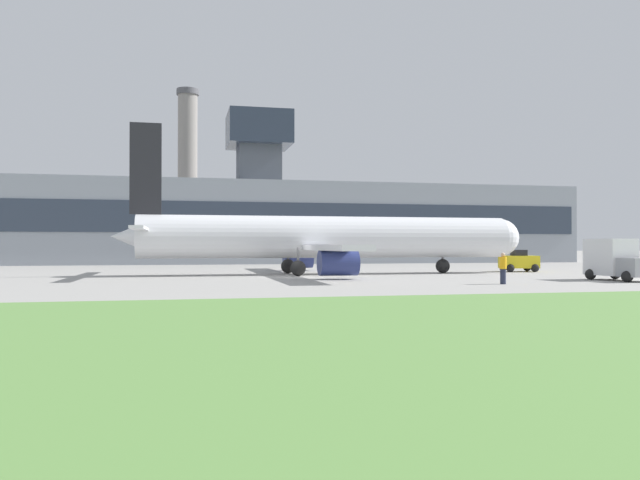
% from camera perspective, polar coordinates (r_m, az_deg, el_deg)
% --- Properties ---
extents(ground_plane, '(400.00, 400.00, 0.00)m').
position_cam_1_polar(ground_plane, '(44.39, -2.05, -3.38)').
color(ground_plane, '#999691').
extents(terminal_building, '(86.98, 11.10, 19.11)m').
position_cam_1_polar(terminal_building, '(79.81, -6.62, 1.82)').
color(terminal_building, '#8C939E').
rests_on(terminal_building, ground_plane).
extents(smokestack_left, '(3.84, 3.84, 29.35)m').
position_cam_1_polar(smokestack_left, '(110.90, -12.01, 6.02)').
color(smokestack_left, gray).
rests_on(smokestack_left, ground_plane).
extents(airplane, '(32.22, 26.60, 11.19)m').
position_cam_1_polar(airplane, '(48.21, 0.34, 0.18)').
color(airplane, silver).
rests_on(airplane, ground_plane).
extents(pushback_tug, '(3.26, 2.68, 1.86)m').
position_cam_1_polar(pushback_tug, '(55.67, 17.72, -1.94)').
color(pushback_tug, yellow).
rests_on(pushback_tug, ground_plane).
extents(baggage_truck, '(2.93, 4.60, 2.66)m').
position_cam_1_polar(baggage_truck, '(44.05, 25.50, -1.69)').
color(baggage_truck, gray).
rests_on(baggage_truck, ground_plane).
extents(ground_crew_person, '(0.56, 0.56, 1.81)m').
position_cam_1_polar(ground_crew_person, '(37.41, 16.39, -2.48)').
color(ground_crew_person, '#23283D').
rests_on(ground_crew_person, ground_plane).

